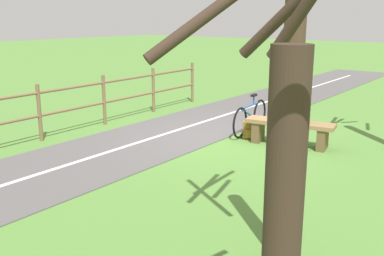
{
  "coord_description": "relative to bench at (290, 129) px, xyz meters",
  "views": [
    {
      "loc": [
        -5.08,
        7.66,
        2.52
      ],
      "look_at": [
        -0.78,
        2.12,
        0.76
      ],
      "focal_mm": 41.57,
      "sensor_mm": 36.0,
      "label": 1
    }
  ],
  "objects": [
    {
      "name": "backpack",
      "position": [
        0.89,
        0.02,
        -0.16
      ],
      "size": [
        0.37,
        0.35,
        0.37
      ],
      "rotation": [
        0.0,
        0.0,
        0.45
      ],
      "color": "olive",
      "rests_on": "ground_plane"
    },
    {
      "name": "bench",
      "position": [
        0.0,
        0.0,
        0.0
      ],
      "size": [
        1.8,
        0.75,
        0.5
      ],
      "rotation": [
        0.0,
        0.0,
        0.18
      ],
      "color": "#937047",
      "rests_on": "ground_plane"
    },
    {
      "name": "tree_far_left",
      "position": [
        -1.83,
        4.04,
        1.38
      ],
      "size": [
        0.91,
        1.17,
        3.86
      ],
      "color": "#473323",
      "rests_on": "ground_plane"
    },
    {
      "name": "paved_path",
      "position": [
        2.46,
        4.33,
        -0.34
      ],
      "size": [
        3.05,
        36.03,
        0.02
      ],
      "primitive_type": "cube",
      "rotation": [
        0.0,
        0.0,
        0.02
      ],
      "color": "#565454",
      "rests_on": "ground_plane"
    },
    {
      "name": "bicycle",
      "position": [
        1.14,
        -0.4,
        0.01
      ],
      "size": [
        0.25,
        1.74,
        0.85
      ],
      "rotation": [
        0.0,
        0.0,
        1.69
      ],
      "color": "black",
      "rests_on": "ground_plane"
    },
    {
      "name": "person_seated",
      "position": [
        -0.15,
        -0.03,
        0.53
      ],
      "size": [
        0.38,
        0.38,
        0.84
      ],
      "rotation": [
        0.0,
        0.0,
        0.18
      ],
      "color": "#1E6B66",
      "rests_on": "bench"
    },
    {
      "name": "path_centre_line",
      "position": [
        2.46,
        4.33,
        -0.33
      ],
      "size": [
        0.6,
        32.0,
        0.0
      ],
      "primitive_type": "cube",
      "rotation": [
        0.0,
        0.0,
        0.02
      ],
      "color": "silver",
      "rests_on": "paved_path"
    },
    {
      "name": "tree_far_right",
      "position": [
        -2.85,
        6.1,
        1.16
      ],
      "size": [
        1.36,
        1.35,
        3.3
      ],
      "color": "#38281E",
      "rests_on": "ground_plane"
    },
    {
      "name": "ground_plane",
      "position": [
        1.35,
        0.33,
        -0.34
      ],
      "size": [
        80.0,
        80.0,
        0.0
      ],
      "primitive_type": "plane",
      "color": "#548438"
    }
  ]
}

